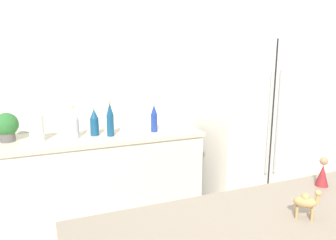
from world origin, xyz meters
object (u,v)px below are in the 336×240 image
paper_towel_roll (37,129)px  back_bottle_2 (110,120)px  refrigerator (249,124)px  back_bottle_1 (94,122)px  back_bottle_3 (154,118)px  back_bottle_0 (74,123)px  potted_plant (7,126)px  wise_man_figurine_crimson (323,173)px  camel_figurine (306,201)px

paper_towel_roll → back_bottle_2: bearing=-4.4°
refrigerator → back_bottle_1: refrigerator is taller
back_bottle_3 → refrigerator: bearing=0.2°
back_bottle_0 → back_bottle_2: size_ratio=0.89×
back_bottle_0 → back_bottle_1: (0.18, 0.02, -0.01)m
potted_plant → wise_man_figurine_crimson: (1.58, -1.76, 0.00)m
camel_figurine → paper_towel_roll: bearing=118.3°
potted_plant → paper_towel_roll: (0.23, -0.09, -0.02)m
potted_plant → camel_figurine: potted_plant is taller
paper_towel_roll → back_bottle_2: size_ratio=0.72×
paper_towel_roll → back_bottle_2: (0.60, -0.05, 0.04)m
refrigerator → paper_towel_roll: refrigerator is taller
wise_man_figurine_crimson → potted_plant: bearing=131.8°
paper_towel_roll → back_bottle_1: back_bottle_1 is taller
potted_plant → back_bottle_2: bearing=-9.5°
back_bottle_3 → back_bottle_1: bearing=172.6°
back_bottle_0 → camel_figurine: (0.72, -1.91, 0.01)m
back_bottle_0 → back_bottle_1: back_bottle_0 is taller
camel_figurine → back_bottle_3: bearing=90.3°
potted_plant → back_bottle_0: 0.54m
paper_towel_roll → camel_figurine: (1.02, -1.90, 0.03)m
refrigerator → potted_plant: bearing=176.8°
potted_plant → back_bottle_1: back_bottle_1 is taller
potted_plant → paper_towel_roll: size_ratio=1.09×
wise_man_figurine_crimson → back_bottle_2: bearing=114.6°
back_bottle_2 → back_bottle_3: bearing=0.9°
back_bottle_1 → camel_figurine: size_ratio=1.89×
back_bottle_1 → wise_man_figurine_crimson: back_bottle_1 is taller
refrigerator → back_bottle_3: (-1.05, -0.00, 0.14)m
back_bottle_3 → camel_figurine: back_bottle_3 is taller
camel_figurine → wise_man_figurine_crimson: size_ratio=0.85×
refrigerator → wise_man_figurine_crimson: size_ratio=11.74×
refrigerator → back_bottle_1: (-1.59, 0.07, 0.13)m
refrigerator → back_bottle_3: refrigerator is taller
potted_plant → back_bottle_3: 1.25m
back_bottle_0 → back_bottle_2: back_bottle_2 is taller
back_bottle_3 → back_bottle_2: bearing=-179.1°
refrigerator → back_bottle_3: 1.06m
back_bottle_3 → camel_figurine: (0.01, -1.86, 0.02)m
paper_towel_roll → wise_man_figurine_crimson: wise_man_figurine_crimson is taller
back_bottle_2 → paper_towel_roll: bearing=175.6°
back_bottle_3 → camel_figurine: 1.86m
back_bottle_1 → back_bottle_2: back_bottle_2 is taller
paper_towel_roll → refrigerator: bearing=-1.0°
back_bottle_2 → back_bottle_0: bearing=169.5°
refrigerator → back_bottle_0: (-1.76, 0.05, 0.15)m
back_bottle_2 → wise_man_figurine_crimson: back_bottle_2 is taller
back_bottle_2 → refrigerator: bearing=0.4°
camel_figurine → back_bottle_2: bearing=102.7°
refrigerator → back_bottle_3: size_ratio=6.81×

